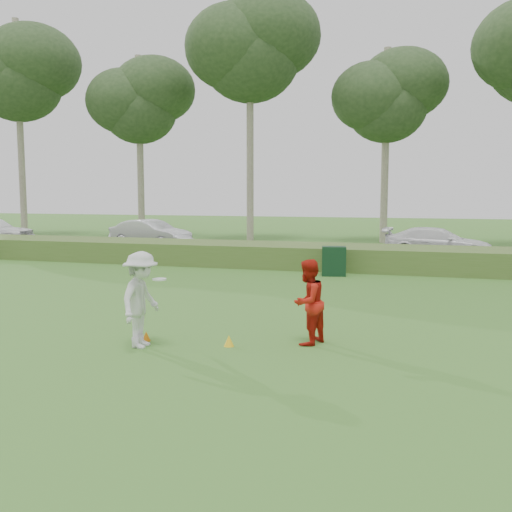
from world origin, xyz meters
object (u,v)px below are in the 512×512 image
(car_right, at_px, (438,243))
(player_white, at_px, (141,300))
(cone_yellow, at_px, (229,341))
(car_mid, at_px, (151,234))
(player_red, at_px, (308,302))
(cone_orange, at_px, (146,336))
(utility_cabinet, at_px, (334,261))

(car_right, bearing_deg, player_white, 164.81)
(cone_yellow, distance_m, car_mid, 20.30)
(car_mid, bearing_deg, player_white, -140.99)
(player_red, xyz_separation_m, cone_orange, (-3.22, -0.69, -0.76))
(cone_yellow, xyz_separation_m, car_right, (4.23, 16.50, 0.65))
(cone_yellow, bearing_deg, player_white, -162.27)
(utility_cabinet, relative_size, car_mid, 0.23)
(player_red, height_order, cone_yellow, player_red)
(player_white, height_order, utility_cabinet, player_white)
(player_white, height_order, player_red, player_white)
(player_white, xyz_separation_m, cone_orange, (-0.14, 0.43, -0.84))
(player_red, bearing_deg, cone_yellow, -46.49)
(cone_yellow, distance_m, car_right, 17.05)
(player_white, relative_size, utility_cabinet, 1.76)
(utility_cabinet, xyz_separation_m, car_mid, (-11.00, 7.16, 0.28))
(player_red, relative_size, cone_yellow, 7.65)
(cone_orange, relative_size, utility_cabinet, 0.18)
(player_red, height_order, car_mid, player_red)
(player_white, distance_m, car_right, 18.00)
(cone_orange, bearing_deg, player_red, 12.18)
(car_mid, bearing_deg, player_red, -131.88)
(cone_orange, distance_m, car_right, 17.65)
(player_white, relative_size, car_mid, 0.41)
(player_white, xyz_separation_m, car_right, (5.86, 17.02, -0.18))
(cone_yellow, relative_size, utility_cabinet, 0.21)
(car_mid, distance_m, car_right, 14.76)
(player_red, xyz_separation_m, car_mid, (-11.95, 16.75, -0.04))
(player_red, distance_m, utility_cabinet, 9.64)
(player_white, xyz_separation_m, cone_yellow, (1.63, 0.52, -0.83))
(car_mid, bearing_deg, utility_cabinet, -110.43)
(cone_yellow, relative_size, car_right, 0.05)
(player_white, bearing_deg, utility_cabinet, -11.72)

